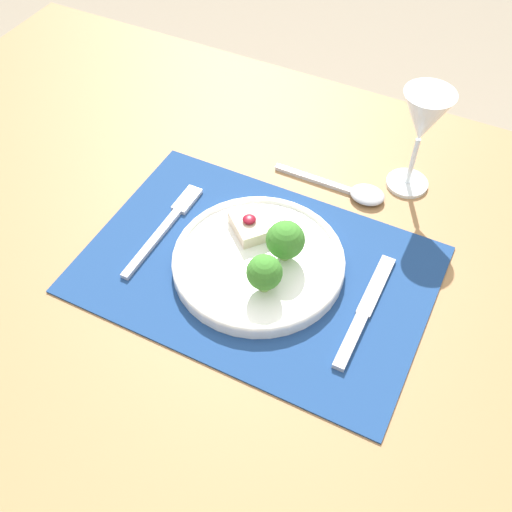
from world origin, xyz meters
TOP-DOWN VIEW (x-y plane):
  - ground_plane at (0.00, 0.00)m, footprint 8.00×8.00m
  - dining_table at (0.00, 0.00)m, footprint 1.50×0.95m
  - placemat at (0.00, 0.00)m, footprint 0.48×0.33m
  - dinner_plate at (0.00, 0.01)m, footprint 0.24×0.24m
  - fork at (-0.16, 0.02)m, footprint 0.02×0.20m
  - knife at (0.16, -0.01)m, footprint 0.02×0.20m
  - spoon at (0.07, 0.21)m, footprint 0.18×0.05m
  - wine_glass_near at (0.14, 0.26)m, footprint 0.07×0.07m

SIDE VIEW (x-z plane):
  - ground_plane at x=0.00m, z-range 0.00..0.00m
  - dining_table at x=0.00m, z-range 0.29..1.04m
  - placemat at x=0.00m, z-range 0.75..0.76m
  - fork at x=-0.16m, z-range 0.76..0.76m
  - knife at x=0.16m, z-range 0.76..0.76m
  - spoon at x=0.07m, z-range 0.75..0.77m
  - dinner_plate at x=0.00m, z-range 0.73..0.81m
  - wine_glass_near at x=0.14m, z-range 0.79..0.96m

